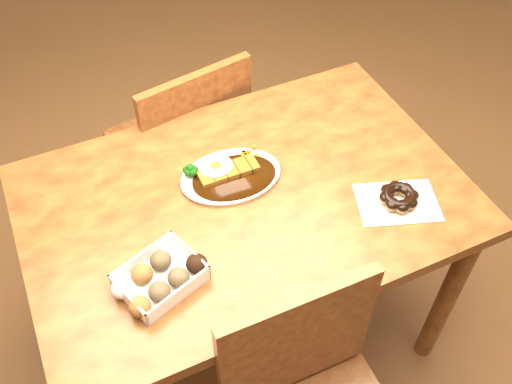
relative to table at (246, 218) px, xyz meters
name	(u,v)px	position (x,y,z in m)	size (l,w,h in m)	color
ground	(248,328)	(0.00, 0.00, -0.65)	(6.00, 6.00, 0.00)	brown
table	(246,218)	(0.00, 0.00, 0.00)	(1.20, 0.80, 0.75)	#552311
chair_far	(185,145)	(-0.01, 0.54, -0.17)	(0.48, 0.48, 0.87)	#552311
katsu_curry_plate	(229,174)	(-0.02, 0.08, 0.11)	(0.29, 0.22, 0.06)	white
donut_box	(159,278)	(-0.30, -0.17, 0.13)	(0.23, 0.20, 0.05)	white
pon_de_ring	(399,198)	(0.36, -0.20, 0.12)	(0.25, 0.21, 0.04)	silver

